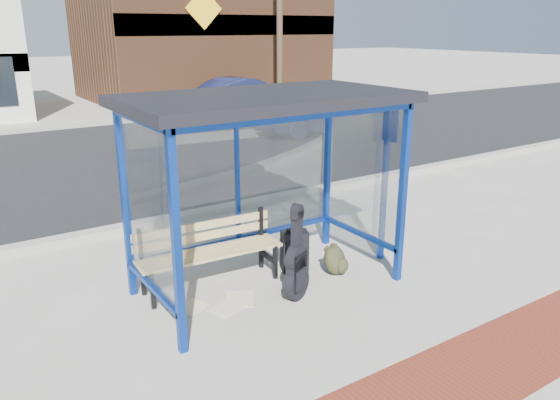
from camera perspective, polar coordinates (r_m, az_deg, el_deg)
ground at (r=7.00m, az=-1.20°, el=-8.99°), size 120.00×120.00×0.00m
brick_paver_strip at (r=5.31m, az=14.90°, el=-19.23°), size 60.00×1.00×0.01m
curb_near at (r=9.37m, az=-10.72°, el=-1.85°), size 60.00×0.25×0.12m
street_asphalt at (r=14.06m, az=-18.93°, el=3.81°), size 60.00×10.00×0.00m
curb_far at (r=18.95m, az=-23.04°, el=6.92°), size 60.00×0.25×0.12m
far_sidewalk at (r=20.81m, az=-24.05°, el=7.48°), size 60.00×4.00×0.01m
bus_shelter at (r=6.40m, az=-1.66°, el=8.05°), size 3.30×1.80×2.42m
storefront_brown at (r=26.35m, az=-8.37°, el=17.62°), size 10.00×7.08×6.40m
utility_pole_east at (r=22.41m, az=-0.04°, el=20.14°), size 1.60×0.24×8.00m
bench at (r=6.90m, az=-7.49°, el=-5.08°), size 1.85×0.56×0.86m
guitar_bag at (r=6.52m, az=1.73°, el=-7.05°), size 0.43×0.28×1.13m
suitcase at (r=7.32m, az=1.53°, el=-5.33°), size 0.40×0.33×0.61m
backpack at (r=7.27m, az=5.85°, el=-6.32°), size 0.40×0.38×0.41m
sign_post at (r=7.52m, az=11.00°, el=2.99°), size 0.09×0.28×2.27m
newspaper_a at (r=6.70m, az=-4.27°, el=-10.31°), size 0.49×0.53×0.01m
newspaper_b at (r=6.60m, az=-9.13°, el=-10.98°), size 0.43×0.39×0.01m
newspaper_c at (r=6.51m, az=-5.55°, el=-11.22°), size 0.44×0.39×0.01m
parked_car at (r=20.71m, az=-3.74°, el=10.81°), size 4.29×2.00×1.36m
fire_hydrant at (r=23.42m, az=2.37°, el=10.83°), size 0.30×0.20×0.66m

